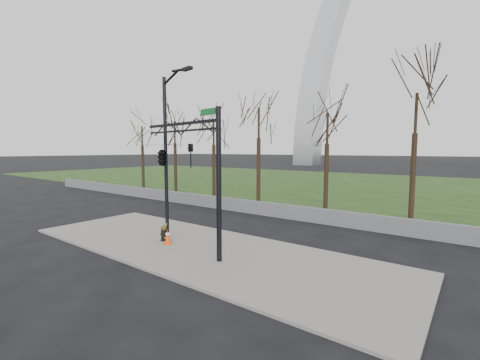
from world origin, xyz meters
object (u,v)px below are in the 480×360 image
Objects in this scene: street_light at (168,144)px; fire_hydrant at (164,233)px; traffic_signal_mast at (171,155)px; traffic_cone at (168,237)px.

fire_hydrant is at bearing -42.96° from street_light.
fire_hydrant is 3.76m from traffic_signal_mast.
traffic_signal_mast reaches higher than traffic_cone.
fire_hydrant is 4.44m from street_light.
traffic_signal_mast is at bearing -18.51° from fire_hydrant.
traffic_cone is 4.66m from street_light.
traffic_signal_mast is at bearing -27.10° from street_light.
fire_hydrant is at bearing -176.30° from traffic_signal_mast.
street_light is at bearing 136.97° from traffic_cone.
fire_hydrant is 0.09× the size of street_light.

